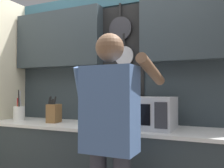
% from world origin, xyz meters
% --- Properties ---
extents(back_wall_unit, '(3.09, 0.20, 2.34)m').
position_xyz_m(back_wall_unit, '(-0.01, 0.27, 1.47)').
color(back_wall_unit, '#2D383D').
rests_on(back_wall_unit, ground_plane).
extents(microwave, '(0.47, 0.38, 0.28)m').
position_xyz_m(microwave, '(0.49, -0.03, 1.04)').
color(microwave, silver).
rests_on(microwave, base_cabinet_counter).
extents(knife_block, '(0.13, 0.16, 0.28)m').
position_xyz_m(knife_block, '(-0.54, -0.03, 1.00)').
color(knife_block, brown).
rests_on(knife_block, base_cabinet_counter).
extents(utensil_crock, '(0.13, 0.13, 0.35)m').
position_xyz_m(utensil_crock, '(-1.04, -0.03, 0.98)').
color(utensil_crock, white).
rests_on(utensil_crock, base_cabinet_counter).
extents(person, '(0.54, 0.64, 1.64)m').
position_xyz_m(person, '(0.39, -0.61, 0.97)').
color(person, '#383842').
rests_on(person, ground_plane).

